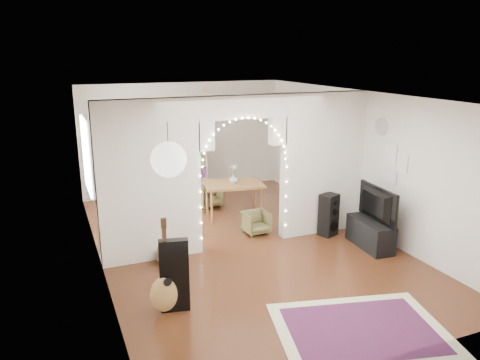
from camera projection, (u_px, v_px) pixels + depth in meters
name	position (u px, v px, depth m)	size (l,w,h in m)	color
floor	(242.00, 243.00, 8.60)	(7.50, 7.50, 0.00)	black
ceiling	(242.00, 95.00, 7.89)	(5.00, 7.50, 0.02)	white
wall_back	(184.00, 138.00, 11.59)	(5.00, 0.02, 2.70)	silver
wall_front	(381.00, 254.00, 4.91)	(5.00, 0.02, 2.70)	silver
wall_left	(96.00, 187.00, 7.32)	(0.02, 7.50, 2.70)	silver
wall_right	(360.00, 160.00, 9.17)	(0.02, 7.50, 2.70)	silver
divider_wall	(242.00, 168.00, 8.23)	(5.00, 0.20, 2.70)	silver
fairy_lights	(245.00, 163.00, 8.08)	(1.64, 0.04, 1.60)	#FFEABF
window	(86.00, 155.00, 8.89)	(0.04, 1.20, 1.40)	white
wall_clock	(382.00, 127.00, 8.43)	(0.31, 0.31, 0.03)	white
picture_frames	(394.00, 164.00, 8.24)	(0.02, 0.50, 0.70)	white
paper_lantern	(169.00, 160.00, 5.17)	(0.40, 0.40, 0.40)	white
ceiling_fan	(205.00, 102.00, 9.75)	(1.10, 1.10, 0.30)	gold
area_rug	(361.00, 330.00, 5.90)	(2.12, 1.60, 0.02)	maroon
guitar_case	(174.00, 275.00, 6.25)	(0.39, 0.13, 1.02)	black
acoustic_guitar	(166.00, 278.00, 6.21)	(0.47, 0.19, 1.14)	tan
tabby_cat	(163.00, 255.00, 7.75)	(0.38, 0.56, 0.38)	brown
floor_speaker	(329.00, 215.00, 8.89)	(0.39, 0.37, 0.82)	black
media_console	(370.00, 234.00, 8.38)	(0.40, 1.00, 0.50)	black
tv	(373.00, 204.00, 8.23)	(1.07, 0.14, 0.62)	black
bookcase	(181.00, 167.00, 11.48)	(1.31, 0.33, 1.35)	beige
dining_table	(234.00, 186.00, 9.78)	(1.32, 1.00, 0.76)	brown
flower_vase	(234.00, 179.00, 9.74)	(0.18, 0.18, 0.19)	silver
dining_chair_left	(256.00, 222.00, 9.04)	(0.46, 0.47, 0.43)	brown
dining_chair_right	(209.00, 196.00, 10.63)	(0.49, 0.51, 0.46)	brown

